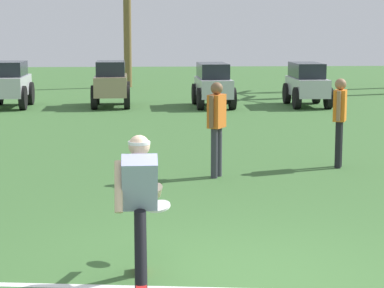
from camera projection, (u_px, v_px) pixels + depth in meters
ground_plane at (242, 280)px, 7.28m from camera, size 80.00×80.00×0.00m
frisbee_thrower at (140, 200)px, 7.17m from camera, size 0.46×1.11×1.41m
frisbee_in_flight at (158, 206)px, 7.93m from camera, size 0.36×0.36×0.09m
teammate_near_sideline at (217, 120)px, 12.14m from camera, size 0.34×0.46×1.56m
teammate_midfield at (340, 114)px, 13.01m from camera, size 0.31×0.48×1.56m
parked_car_slot_a at (10, 83)px, 22.88m from camera, size 1.17×2.35×1.40m
parked_car_slot_b at (111, 83)px, 23.13m from camera, size 1.19×2.36×1.40m
parked_car_slot_c at (213, 83)px, 23.08m from camera, size 1.19×2.42×1.34m
parked_car_slot_d at (307, 83)px, 23.29m from camera, size 1.17×2.41×1.34m
palm_tree_left_of_centre at (127, 4)px, 30.27m from camera, size 3.41×3.44×5.62m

